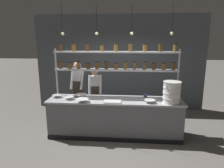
# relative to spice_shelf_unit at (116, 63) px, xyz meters

# --- Properties ---
(ground_plane) EXTENTS (40.00, 40.00, 0.00)m
(ground_plane) POSITION_rel_spice_shelf_unit_xyz_m (0.00, -0.33, -1.77)
(ground_plane) COLOR slate
(back_wall) EXTENTS (5.62, 0.12, 3.14)m
(back_wall) POSITION_rel_spice_shelf_unit_xyz_m (0.00, 1.77, -0.20)
(back_wall) COLOR #4C5156
(back_wall) RESTS_ON ground_plane
(prep_counter) EXTENTS (3.22, 0.76, 0.92)m
(prep_counter) POSITION_rel_spice_shelf_unit_xyz_m (0.00, -0.33, -1.31)
(prep_counter) COLOR slate
(prep_counter) RESTS_ON ground_plane
(spice_shelf_unit) EXTENTS (3.11, 0.28, 2.25)m
(spice_shelf_unit) POSITION_rel_spice_shelf_unit_xyz_m (0.00, 0.00, 0.00)
(spice_shelf_unit) COLOR #B7BABF
(spice_shelf_unit) RESTS_ON ground_plane
(chef_left) EXTENTS (0.38, 0.31, 1.72)m
(chef_left) POSITION_rel_spice_shelf_unit_xyz_m (-1.11, 0.51, -0.77)
(chef_left) COLOR black
(chef_left) RESTS_ON ground_plane
(chef_center) EXTENTS (0.39, 0.31, 1.60)m
(chef_center) POSITION_rel_spice_shelf_unit_xyz_m (-0.58, 0.31, -0.86)
(chef_center) COLOR black
(chef_center) RESTS_ON ground_plane
(container_stack) EXTENTS (0.40, 0.40, 0.50)m
(container_stack) POSITION_rel_spice_shelf_unit_xyz_m (1.30, -0.50, -0.60)
(container_stack) COLOR white
(container_stack) RESTS_ON prep_counter
(cutting_board) EXTENTS (0.40, 0.26, 0.02)m
(cutting_board) POSITION_rel_spice_shelf_unit_xyz_m (-0.03, -0.54, -0.84)
(cutting_board) COLOR silver
(cutting_board) RESTS_ON prep_counter
(prep_bowl_near_left) EXTENTS (0.28, 0.28, 0.08)m
(prep_bowl_near_left) POSITION_rel_spice_shelf_unit_xyz_m (-0.86, -0.21, -0.81)
(prep_bowl_near_left) COLOR silver
(prep_bowl_near_left) RESTS_ON prep_counter
(prep_bowl_center_front) EXTENTS (0.30, 0.30, 0.08)m
(prep_bowl_center_front) POSITION_rel_spice_shelf_unit_xyz_m (-0.73, -0.62, -0.81)
(prep_bowl_center_front) COLOR silver
(prep_bowl_center_front) RESTS_ON prep_counter
(prep_bowl_center_back) EXTENTS (0.25, 0.25, 0.07)m
(prep_bowl_center_back) POSITION_rel_spice_shelf_unit_xyz_m (0.81, -0.53, -0.81)
(prep_bowl_center_back) COLOR silver
(prep_bowl_center_back) RESTS_ON prep_counter
(prep_bowl_near_right) EXTENTS (0.23, 0.23, 0.06)m
(prep_bowl_near_right) POSITION_rel_spice_shelf_unit_xyz_m (-1.45, -0.27, -0.82)
(prep_bowl_near_right) COLOR silver
(prep_bowl_near_right) RESTS_ON prep_counter
(prep_bowl_far_left) EXTENTS (0.22, 0.22, 0.06)m
(prep_bowl_far_left) POSITION_rel_spice_shelf_unit_xyz_m (-1.09, -0.42, -0.82)
(prep_bowl_far_left) COLOR silver
(prep_bowl_far_left) RESTS_ON prep_counter
(serving_cup_front) EXTENTS (0.08, 0.08, 0.10)m
(serving_cup_front) POSITION_rel_spice_shelf_unit_xyz_m (0.75, -0.09, -0.80)
(serving_cup_front) COLOR #334C70
(serving_cup_front) RESTS_ON prep_counter
(pendant_light_row) EXTENTS (2.52, 0.07, 0.66)m
(pendant_light_row) POSITION_rel_spice_shelf_unit_xyz_m (0.00, -0.33, 0.72)
(pendant_light_row) COLOR black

